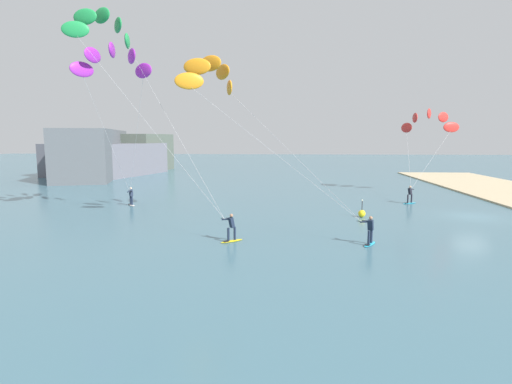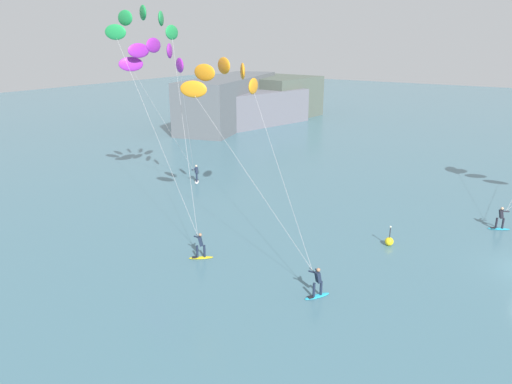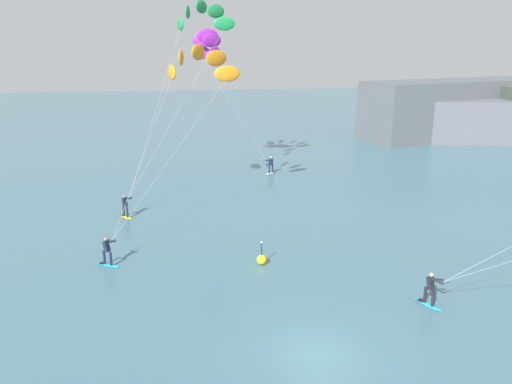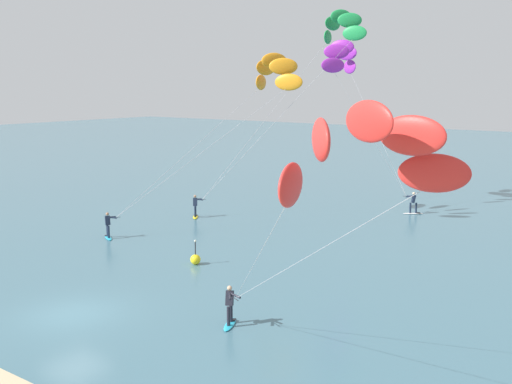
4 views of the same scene
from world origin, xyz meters
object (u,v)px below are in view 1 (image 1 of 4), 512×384
Objects in this scene: kitesurfer_nearshore at (428,123)px; kitesurfer_mid_water at (107,33)px; kitesurfer_far_out at (215,79)px; kitesurfer_downwind at (113,67)px; marker_buoy at (362,213)px.

kitesurfer_nearshore is 33.49m from kitesurfer_mid_water.
kitesurfer_far_out is 0.98× the size of kitesurfer_downwind.
kitesurfer_mid_water is at bearing 178.39° from kitesurfer_downwind.
kitesurfer_downwind reaches higher than kitesurfer_far_out.
marker_buoy is (-14.65, 9.56, -7.40)m from kitesurfer_nearshore.
kitesurfer_far_out is at bearing -101.02° from kitesurfer_downwind.
kitesurfer_nearshore is 32.72m from kitesurfer_downwind.
kitesurfer_downwind is at bearing -1.61° from kitesurfer_mid_water.
kitesurfer_far_out is at bearing 130.71° from kitesurfer_nearshore.
kitesurfer_mid_water is 11.11× the size of marker_buoy.
kitesurfer_nearshore is 0.68× the size of kitesurfer_mid_water.
kitesurfer_nearshore is 19.00m from marker_buoy.
kitesurfer_downwind reaches higher than kitesurfer_nearshore.
kitesurfer_nearshore is 0.80× the size of kitesurfer_downwind.
marker_buoy is (2.92, -10.87, -9.84)m from kitesurfer_far_out.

